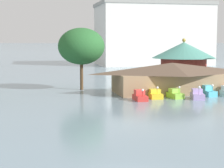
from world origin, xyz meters
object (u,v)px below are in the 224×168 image
Objects in this scene: pedal_boat_lavender at (197,95)px; pedal_boat_lime at (175,94)px; background_building_block at (153,34)px; pedal_boat_yellow at (155,95)px; boathouse at (172,77)px; green_roof_pavilion at (184,58)px; shoreline_tree_mid at (81,46)px; pedal_boat_red at (140,96)px; pedal_boat_cyan at (208,92)px.

pedal_boat_lime is at bearing -104.88° from pedal_boat_lavender.
pedal_boat_yellow is at bearing -107.93° from background_building_block.
boathouse is 0.52× the size of background_building_block.
pedal_boat_yellow is 24.06m from green_roof_pavilion.
shoreline_tree_mid is 0.28× the size of background_building_block.
boathouse is at bearing 132.09° from pedal_boat_red.
background_building_block is (29.95, 56.55, 2.80)m from shoreline_tree_mid.
shoreline_tree_mid is (-10.79, 11.04, 6.11)m from pedal_boat_lime.
pedal_boat_lime is (5.05, 0.91, -0.02)m from pedal_boat_red.
boathouse reaches higher than pedal_boat_red.
boathouse reaches higher than pedal_boat_lavender.
pedal_boat_yellow is 2.63m from pedal_boat_lime.
background_building_block is at bearing 162.75° from pedal_boat_cyan.
pedal_boat_yellow is at bearing -103.97° from pedal_boat_lime.
green_roof_pavilion is at bearing 147.76° from pedal_boat_lime.
pedal_boat_lavender is at bearing -103.57° from background_building_block.
pedal_boat_yellow is 0.22× the size of green_roof_pavilion.
pedal_boat_yellow reaches higher than pedal_boat_red.
pedal_boat_lime is at bearing -45.66° from shoreline_tree_mid.
pedal_boat_red is 73.20m from background_building_block.
pedal_boat_lime is 23.11m from green_roof_pavilion.
pedal_boat_lavender reaches higher than pedal_boat_cyan.
pedal_boat_cyan is at bearing -101.94° from background_building_block.
boathouse reaches higher than pedal_boat_lime.
pedal_boat_lavender is 23.45m from green_roof_pavilion.
background_building_block reaches higher than pedal_boat_cyan.
background_building_block reaches higher than green_roof_pavilion.
pedal_boat_lavender is at bearing -80.37° from boathouse.
background_building_block is (16.65, 68.97, 8.88)m from pedal_boat_lavender.
shoreline_tree_mid is (-5.74, 11.95, 6.09)m from pedal_boat_red.
pedal_boat_lime is 5.10m from pedal_boat_cyan.
pedal_boat_lime is 1.02× the size of pedal_boat_cyan.
pedal_boat_lime is 0.08× the size of background_building_block.
pedal_boat_lavender is at bearing -54.66° from pedal_boat_cyan.
pedal_boat_red is 0.08× the size of background_building_block.
pedal_boat_red is 10.23m from pedal_boat_cyan.
shoreline_tree_mid is at bearing -155.01° from green_roof_pavilion.
pedal_boat_lime is at bearing 87.77° from pedal_boat_yellow.
pedal_boat_red is at bearing -64.35° from shoreline_tree_mid.
background_building_block is at bearing 74.22° from boathouse.
pedal_boat_lavender is at bearing 76.41° from pedal_boat_yellow.
pedal_boat_lavender reaches higher than pedal_boat_yellow.
green_roof_pavilion is (7.25, 22.00, 3.65)m from pedal_boat_lavender.
background_building_block is at bearing 157.26° from pedal_boat_lime.
pedal_boat_lavender is 71.51m from background_building_block.
boathouse is 1.86× the size of shoreline_tree_mid.
green_roof_pavilion is 0.35× the size of background_building_block.
pedal_boat_lime is at bearing -106.40° from boathouse.
green_roof_pavilion is 22.80m from shoreline_tree_mid.
pedal_boat_lime is 0.29× the size of shoreline_tree_mid.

